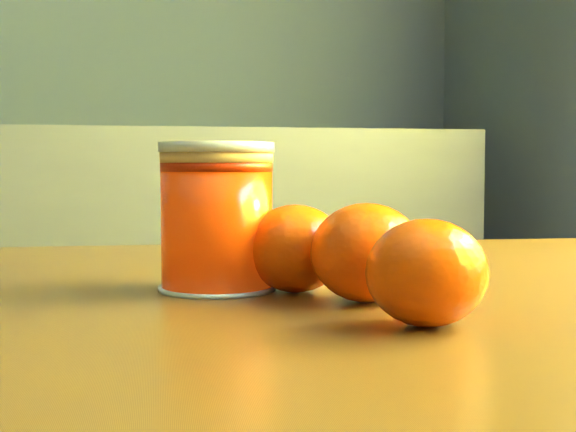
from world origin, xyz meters
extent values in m
cube|color=#5A3816|center=(0.97, 0.20, 0.72)|extent=(1.03, 0.75, 0.04)
cylinder|color=#EB3504|center=(0.91, 0.23, 0.79)|extent=(0.08, 0.08, 0.09)
cylinder|color=#EAAF5F|center=(0.91, 0.23, 0.83)|extent=(0.08, 0.08, 0.01)
cylinder|color=silver|center=(0.91, 0.23, 0.84)|extent=(0.08, 0.08, 0.01)
ellipsoid|color=#FB4B05|center=(1.00, 0.16, 0.77)|extent=(0.09, 0.09, 0.06)
ellipsoid|color=#FB4B05|center=(0.96, 0.21, 0.77)|extent=(0.09, 0.09, 0.06)
ellipsoid|color=#FB4B05|center=(1.00, 0.08, 0.77)|extent=(0.07, 0.07, 0.06)
camera|label=1|loc=(0.84, -0.32, 0.83)|focal=50.00mm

